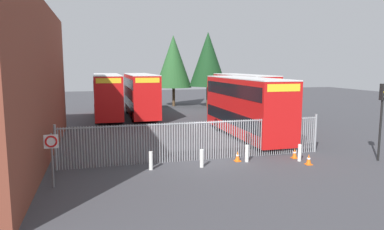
{
  "coord_description": "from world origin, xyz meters",
  "views": [
    {
      "loc": [
        -6.09,
        -18.67,
        5.27
      ],
      "look_at": [
        0.0,
        4.0,
        2.0
      ],
      "focal_mm": 33.18,
      "sensor_mm": 36.0,
      "label": 1
    }
  ],
  "objects_px": {
    "double_decker_bus_far_back": "(141,94)",
    "traffic_light_kerbside": "(382,108)",
    "double_decker_bus_near_gate": "(246,105)",
    "traffic_cone_near_kerb": "(295,153)",
    "bollard_far_right": "(300,153)",
    "bollard_near_right": "(247,153)",
    "bollard_center_front": "(202,158)",
    "double_decker_bus_behind_fence_right": "(107,94)",
    "traffic_cone_by_gate": "(309,159)",
    "traffic_cone_mid_forecourt": "(238,156)",
    "double_decker_bus_behind_fence_left": "(243,95)",
    "bollard_near_left": "(151,161)",
    "speed_limit_sign_post": "(51,148)"
  },
  "relations": [
    {
      "from": "traffic_cone_mid_forecourt",
      "to": "traffic_light_kerbside",
      "type": "relative_size",
      "value": 0.14
    },
    {
      "from": "traffic_cone_near_kerb",
      "to": "double_decker_bus_near_gate",
      "type": "bearing_deg",
      "value": 92.99
    },
    {
      "from": "double_decker_bus_near_gate",
      "to": "traffic_cone_mid_forecourt",
      "type": "relative_size",
      "value": 18.32
    },
    {
      "from": "double_decker_bus_behind_fence_left",
      "to": "bollard_near_left",
      "type": "height_order",
      "value": "double_decker_bus_behind_fence_left"
    },
    {
      "from": "bollard_center_front",
      "to": "traffic_cone_near_kerb",
      "type": "xyz_separation_m",
      "value": [
        5.67,
        0.37,
        -0.19
      ]
    },
    {
      "from": "double_decker_bus_near_gate",
      "to": "double_decker_bus_behind_fence_right",
      "type": "xyz_separation_m",
      "value": [
        -9.52,
        12.66,
        0.0
      ]
    },
    {
      "from": "double_decker_bus_near_gate",
      "to": "bollard_near_right",
      "type": "distance_m",
      "value": 7.09
    },
    {
      "from": "double_decker_bus_behind_fence_left",
      "to": "traffic_cone_near_kerb",
      "type": "bearing_deg",
      "value": -101.59
    },
    {
      "from": "double_decker_bus_behind_fence_left",
      "to": "bollard_center_front",
      "type": "bearing_deg",
      "value": -120.18
    },
    {
      "from": "traffic_cone_near_kerb",
      "to": "bollard_far_right",
      "type": "bearing_deg",
      "value": -96.32
    },
    {
      "from": "bollard_center_front",
      "to": "traffic_cone_near_kerb",
      "type": "height_order",
      "value": "bollard_center_front"
    },
    {
      "from": "double_decker_bus_behind_fence_right",
      "to": "traffic_cone_by_gate",
      "type": "height_order",
      "value": "double_decker_bus_behind_fence_right"
    },
    {
      "from": "double_decker_bus_behind_fence_left",
      "to": "bollard_far_right",
      "type": "distance_m",
      "value": 15.55
    },
    {
      "from": "traffic_cone_mid_forecourt",
      "to": "bollard_near_left",
      "type": "bearing_deg",
      "value": -175.68
    },
    {
      "from": "traffic_cone_by_gate",
      "to": "traffic_cone_mid_forecourt",
      "type": "xyz_separation_m",
      "value": [
        -3.42,
        1.63,
        0.0
      ]
    },
    {
      "from": "double_decker_bus_behind_fence_right",
      "to": "traffic_cone_mid_forecourt",
      "type": "relative_size",
      "value": 18.32
    },
    {
      "from": "double_decker_bus_far_back",
      "to": "bollard_near_right",
      "type": "bearing_deg",
      "value": -79.41
    },
    {
      "from": "bollard_near_right",
      "to": "speed_limit_sign_post",
      "type": "distance_m",
      "value": 10.07
    },
    {
      "from": "double_decker_bus_far_back",
      "to": "traffic_light_kerbside",
      "type": "xyz_separation_m",
      "value": [
        10.75,
        -20.63,
        0.56
      ]
    },
    {
      "from": "double_decker_bus_behind_fence_left",
      "to": "traffic_light_kerbside",
      "type": "relative_size",
      "value": 2.51
    },
    {
      "from": "double_decker_bus_far_back",
      "to": "traffic_cone_mid_forecourt",
      "type": "relative_size",
      "value": 18.32
    },
    {
      "from": "bollard_far_right",
      "to": "bollard_near_right",
      "type": "bearing_deg",
      "value": 167.95
    },
    {
      "from": "double_decker_bus_near_gate",
      "to": "bollard_far_right",
      "type": "relative_size",
      "value": 11.38
    },
    {
      "from": "double_decker_bus_near_gate",
      "to": "traffic_cone_mid_forecourt",
      "type": "height_order",
      "value": "double_decker_bus_near_gate"
    },
    {
      "from": "bollard_near_left",
      "to": "bollard_far_right",
      "type": "relative_size",
      "value": 1.0
    },
    {
      "from": "bollard_center_front",
      "to": "bollard_near_right",
      "type": "bearing_deg",
      "value": 7.72
    },
    {
      "from": "traffic_cone_by_gate",
      "to": "traffic_cone_near_kerb",
      "type": "height_order",
      "value": "same"
    },
    {
      "from": "bollard_far_right",
      "to": "traffic_cone_near_kerb",
      "type": "height_order",
      "value": "bollard_far_right"
    },
    {
      "from": "double_decker_bus_near_gate",
      "to": "traffic_cone_near_kerb",
      "type": "bearing_deg",
      "value": -87.01
    },
    {
      "from": "double_decker_bus_behind_fence_left",
      "to": "traffic_cone_mid_forecourt",
      "type": "height_order",
      "value": "double_decker_bus_behind_fence_left"
    },
    {
      "from": "double_decker_bus_near_gate",
      "to": "double_decker_bus_far_back",
      "type": "relative_size",
      "value": 1.0
    },
    {
      "from": "bollard_far_right",
      "to": "traffic_cone_by_gate",
      "type": "bearing_deg",
      "value": -84.3
    },
    {
      "from": "bollard_near_right",
      "to": "traffic_cone_mid_forecourt",
      "type": "relative_size",
      "value": 1.61
    },
    {
      "from": "double_decker_bus_near_gate",
      "to": "speed_limit_sign_post",
      "type": "relative_size",
      "value": 4.5
    },
    {
      "from": "double_decker_bus_far_back",
      "to": "bollard_near_left",
      "type": "distance_m",
      "value": 19.26
    },
    {
      "from": "bollard_near_right",
      "to": "traffic_cone_near_kerb",
      "type": "relative_size",
      "value": 1.61
    },
    {
      "from": "double_decker_bus_near_gate",
      "to": "traffic_cone_by_gate",
      "type": "distance_m",
      "value": 7.97
    },
    {
      "from": "double_decker_bus_behind_fence_left",
      "to": "traffic_cone_near_kerb",
      "type": "height_order",
      "value": "double_decker_bus_behind_fence_left"
    },
    {
      "from": "double_decker_bus_far_back",
      "to": "traffic_light_kerbside",
      "type": "bearing_deg",
      "value": -62.47
    },
    {
      "from": "traffic_cone_near_kerb",
      "to": "traffic_cone_by_gate",
      "type": "bearing_deg",
      "value": -89.64
    },
    {
      "from": "traffic_cone_mid_forecourt",
      "to": "double_decker_bus_far_back",
      "type": "bearing_deg",
      "value": 99.38
    },
    {
      "from": "double_decker_bus_behind_fence_left",
      "to": "double_decker_bus_far_back",
      "type": "relative_size",
      "value": 1.0
    },
    {
      "from": "double_decker_bus_behind_fence_left",
      "to": "bollard_center_front",
      "type": "relative_size",
      "value": 11.38
    },
    {
      "from": "traffic_cone_mid_forecourt",
      "to": "traffic_cone_by_gate",
      "type": "bearing_deg",
      "value": -25.47
    },
    {
      "from": "double_decker_bus_near_gate",
      "to": "bollard_center_front",
      "type": "relative_size",
      "value": 11.38
    },
    {
      "from": "bollard_center_front",
      "to": "traffic_light_kerbside",
      "type": "distance_m",
      "value": 10.32
    },
    {
      "from": "double_decker_bus_behind_fence_right",
      "to": "double_decker_bus_behind_fence_left",
      "type": "bearing_deg",
      "value": -19.1
    },
    {
      "from": "traffic_cone_by_gate",
      "to": "traffic_cone_mid_forecourt",
      "type": "distance_m",
      "value": 3.79
    },
    {
      "from": "double_decker_bus_near_gate",
      "to": "bollard_near_right",
      "type": "height_order",
      "value": "double_decker_bus_near_gate"
    },
    {
      "from": "double_decker_bus_behind_fence_left",
      "to": "double_decker_bus_far_back",
      "type": "xyz_separation_m",
      "value": [
        -9.48,
        4.44,
        0.0
      ]
    }
  ]
}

